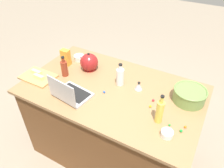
% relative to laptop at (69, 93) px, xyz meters
% --- Properties ---
extents(ground_plane, '(12.00, 12.00, 0.00)m').
position_rel_laptop_xyz_m(ground_plane, '(-0.26, -0.28, -0.95)').
color(ground_plane, gray).
extents(island_counter, '(1.61, 0.97, 0.90)m').
position_rel_laptop_xyz_m(island_counter, '(-0.26, -0.28, -0.50)').
color(island_counter, brown).
rests_on(island_counter, ground).
extents(laptop, '(0.34, 0.27, 0.22)m').
position_rel_laptop_xyz_m(laptop, '(0.00, 0.00, 0.00)').
color(laptop, '#B7B7BC').
rests_on(laptop, island_counter).
extents(mixing_bowl_large, '(0.27, 0.27, 0.12)m').
position_rel_laptop_xyz_m(mixing_bowl_large, '(-0.90, -0.45, 0.02)').
color(mixing_bowl_large, '#72934C').
rests_on(mixing_bowl_large, island_counter).
extents(bottle_oil, '(0.06, 0.06, 0.25)m').
position_rel_laptop_xyz_m(bottle_oil, '(-0.75, -0.11, 0.05)').
color(bottle_oil, '#DBC64C').
rests_on(bottle_oil, island_counter).
extents(bottle_soy, '(0.06, 0.06, 0.21)m').
position_rel_laptop_xyz_m(bottle_soy, '(0.24, -0.24, 0.04)').
color(bottle_soy, maroon).
rests_on(bottle_soy, island_counter).
extents(bottle_vinegar, '(0.07, 0.07, 0.22)m').
position_rel_laptop_xyz_m(bottle_vinegar, '(-0.29, -0.37, 0.04)').
color(bottle_vinegar, white).
rests_on(bottle_vinegar, island_counter).
extents(kettle, '(0.21, 0.18, 0.20)m').
position_rel_laptop_xyz_m(kettle, '(0.09, -0.44, 0.03)').
color(kettle, maroon).
rests_on(kettle, island_counter).
extents(cutting_board, '(0.32, 0.22, 0.02)m').
position_rel_laptop_xyz_m(cutting_board, '(0.44, -0.08, -0.04)').
color(cutting_board, tan).
rests_on(cutting_board, island_counter).
extents(butter_stick_left, '(0.11, 0.04, 0.04)m').
position_rel_laptop_xyz_m(butter_stick_left, '(0.48, -0.10, -0.01)').
color(butter_stick_left, '#F4E58C').
rests_on(butter_stick_left, cutting_board).
extents(butter_stick_right, '(0.11, 0.04, 0.04)m').
position_rel_laptop_xyz_m(butter_stick_right, '(0.41, -0.06, -0.01)').
color(butter_stick_right, '#F4E58C').
rests_on(butter_stick_right, cutting_board).
extents(ramekin_small, '(0.09, 0.09, 0.04)m').
position_rel_laptop_xyz_m(ramekin_small, '(-0.85, -0.00, -0.02)').
color(ramekin_small, white).
rests_on(ramekin_small, island_counter).
extents(ramekin_medium, '(0.11, 0.11, 0.05)m').
position_rel_laptop_xyz_m(ramekin_medium, '(0.29, -0.54, -0.02)').
color(ramekin_medium, white).
rests_on(ramekin_medium, island_counter).
extents(kitchen_timer, '(0.07, 0.07, 0.08)m').
position_rel_laptop_xyz_m(kitchen_timer, '(-0.47, -0.39, -0.01)').
color(kitchen_timer, '#B2B2B7').
rests_on(kitchen_timer, island_counter).
extents(candy_bag, '(0.09, 0.06, 0.17)m').
position_rel_laptop_xyz_m(candy_bag, '(0.35, -0.40, 0.04)').
color(candy_bag, gold).
rests_on(candy_bag, island_counter).
extents(candy_0, '(0.02, 0.02, 0.02)m').
position_rel_laptop_xyz_m(candy_0, '(-0.95, -0.14, -0.04)').
color(candy_0, orange).
rests_on(candy_0, island_counter).
extents(candy_1, '(0.02, 0.02, 0.02)m').
position_rel_laptop_xyz_m(candy_1, '(0.35, -0.46, -0.04)').
color(candy_1, yellow).
rests_on(candy_1, island_counter).
extents(candy_2, '(0.02, 0.02, 0.02)m').
position_rel_laptop_xyz_m(candy_2, '(-0.64, -0.30, -0.04)').
color(candy_2, red).
rests_on(candy_2, island_counter).
extents(candy_3, '(0.02, 0.02, 0.02)m').
position_rel_laptop_xyz_m(candy_3, '(-0.23, -0.19, -0.04)').
color(candy_3, blue).
rests_on(candy_3, island_counter).
extents(candy_4, '(0.02, 0.02, 0.02)m').
position_rel_laptop_xyz_m(candy_4, '(-0.65, -0.22, -0.04)').
color(candy_4, yellow).
rests_on(candy_4, island_counter).
extents(candy_5, '(0.02, 0.02, 0.02)m').
position_rel_laptop_xyz_m(candy_5, '(-0.84, -0.10, -0.04)').
color(candy_5, green).
rests_on(candy_5, island_counter).
extents(candy_6, '(0.02, 0.02, 0.02)m').
position_rel_laptop_xyz_m(candy_6, '(-0.93, -0.09, -0.04)').
color(candy_6, green).
rests_on(candy_6, island_counter).
extents(candy_7, '(0.02, 0.02, 0.02)m').
position_rel_laptop_xyz_m(candy_7, '(0.33, -0.40, -0.04)').
color(candy_7, red).
rests_on(candy_7, island_counter).
extents(candy_8, '(0.01, 0.01, 0.01)m').
position_rel_laptop_xyz_m(candy_8, '(-0.88, -0.42, -0.04)').
color(candy_8, orange).
rests_on(candy_8, island_counter).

